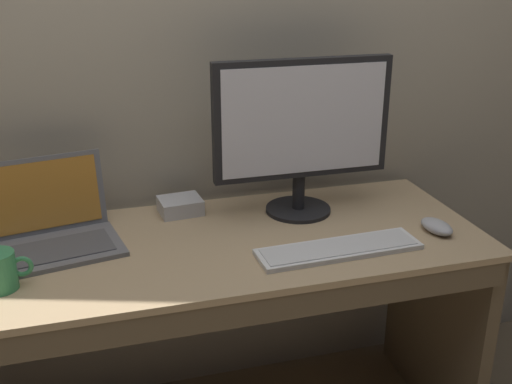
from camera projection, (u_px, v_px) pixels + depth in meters
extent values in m
cube|color=tan|center=(216.00, 244.00, 1.79)|extent=(1.59, 0.63, 0.02)
cube|color=brown|center=(436.00, 314.00, 2.12)|extent=(0.04, 0.58, 0.73)
cube|color=brown|center=(242.00, 312.00, 1.54)|extent=(1.52, 0.02, 0.07)
cube|color=slate|center=(58.00, 250.00, 1.72)|extent=(0.38, 0.29, 0.01)
cube|color=#505054|center=(59.00, 249.00, 1.71)|extent=(0.31, 0.20, 0.00)
cube|color=slate|center=(45.00, 195.00, 1.78)|extent=(0.34, 0.10, 0.23)
cube|color=#C67F2D|center=(46.00, 195.00, 1.78)|extent=(0.30, 0.09, 0.20)
cylinder|color=black|center=(298.00, 209.00, 1.99)|extent=(0.21, 0.21, 0.01)
cylinder|color=black|center=(299.00, 191.00, 1.96)|extent=(0.04, 0.04, 0.12)
cube|color=black|center=(303.00, 119.00, 1.86)|extent=(0.56, 0.03, 0.37)
cube|color=silver|center=(305.00, 120.00, 1.84)|extent=(0.51, 0.00, 0.33)
cube|color=white|center=(339.00, 249.00, 1.72)|extent=(0.48, 0.14, 0.01)
cube|color=silver|center=(339.00, 247.00, 1.72)|extent=(0.45, 0.12, 0.00)
ellipsoid|color=#B7B7BC|center=(437.00, 226.00, 1.83)|extent=(0.09, 0.13, 0.04)
cube|color=silver|center=(180.00, 206.00, 1.97)|extent=(0.14, 0.12, 0.05)
torus|color=#388E56|center=(22.00, 266.00, 1.53)|extent=(0.06, 0.01, 0.06)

